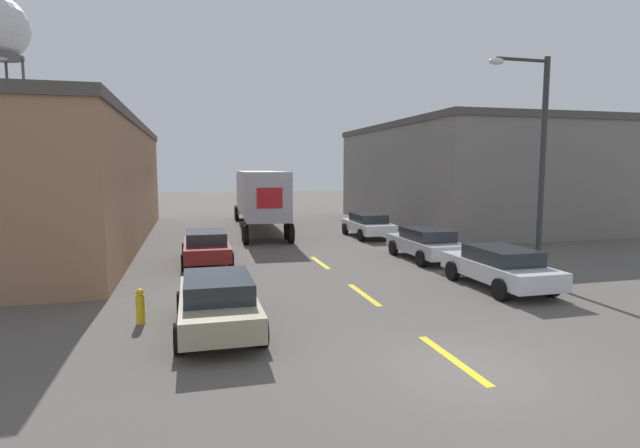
{
  "coord_description": "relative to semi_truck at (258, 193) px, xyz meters",
  "views": [
    {
      "loc": [
        -5.27,
        -8.45,
        4.02
      ],
      "look_at": [
        -0.05,
        11.69,
        1.69
      ],
      "focal_mm": 28.0,
      "sensor_mm": 36.0,
      "label": 1
    }
  ],
  "objects": [
    {
      "name": "ground_plane",
      "position": [
        0.95,
        -24.77,
        -2.35
      ],
      "size": [
        160.0,
        160.0,
        0.0
      ],
      "primitive_type": "plane",
      "color": "#56514C"
    },
    {
      "name": "road_centerline",
      "position": [
        0.95,
        -18.48,
        -2.35
      ],
      "size": [
        0.2,
        14.05,
        0.01
      ],
      "color": "yellow",
      "rests_on": "ground_plane"
    },
    {
      "name": "warehouse_left",
      "position": [
        -12.1,
        -4.31,
        0.91
      ],
      "size": [
        10.67,
        25.9,
        6.51
      ],
      "color": "#9E7051",
      "rests_on": "ground_plane"
    },
    {
      "name": "warehouse_right",
      "position": [
        15.09,
        -0.6,
        1.21
      ],
      "size": [
        12.85,
        19.36,
        7.11
      ],
      "color": "slate",
      "rests_on": "ground_plane"
    },
    {
      "name": "semi_truck",
      "position": [
        0.0,
        0.0,
        0.0
      ],
      "size": [
        3.46,
        15.78,
        3.83
      ],
      "rotation": [
        0.0,
        0.0,
        -0.05
      ],
      "color": "silver",
      "rests_on": "ground_plane"
    },
    {
      "name": "parked_car_right_near",
      "position": [
        5.65,
        -18.8,
        -1.6
      ],
      "size": [
        2.04,
        4.66,
        1.39
      ],
      "color": "silver",
      "rests_on": "ground_plane"
    },
    {
      "name": "parked_car_right_far",
      "position": [
        5.65,
        -5.9,
        -1.6
      ],
      "size": [
        2.04,
        4.66,
        1.39
      ],
      "color": "silver",
      "rests_on": "ground_plane"
    },
    {
      "name": "parked_car_left_near",
      "position": [
        -3.75,
        -20.91,
        -1.6
      ],
      "size": [
        2.04,
        4.66,
        1.39
      ],
      "color": "tan",
      "rests_on": "ground_plane"
    },
    {
      "name": "parked_car_left_far",
      "position": [
        -3.75,
        -11.79,
        -1.6
      ],
      "size": [
        2.04,
        4.66,
        1.39
      ],
      "color": "maroon",
      "rests_on": "ground_plane"
    },
    {
      "name": "parked_car_right_mid",
      "position": [
        5.65,
        -13.38,
        -1.6
      ],
      "size": [
        2.04,
        4.66,
        1.39
      ],
      "color": "#B2B2B7",
      "rests_on": "ground_plane"
    },
    {
      "name": "street_lamp",
      "position": [
        7.2,
        -18.38,
        2.15
      ],
      "size": [
        2.34,
        0.32,
        7.76
      ],
      "color": "#2D2D30",
      "rests_on": "ground_plane"
    },
    {
      "name": "fire_hydrant",
      "position": [
        -5.67,
        -19.86,
        -1.89
      ],
      "size": [
        0.22,
        0.22,
        0.93
      ],
      "color": "gold",
      "rests_on": "ground_plane"
    }
  ]
}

